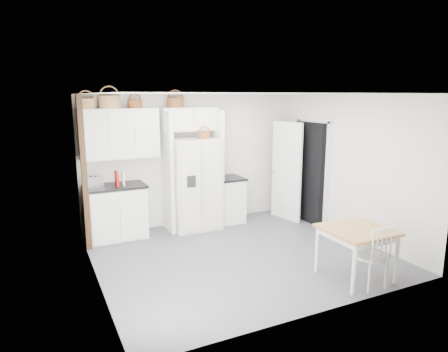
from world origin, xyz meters
TOP-DOWN VIEW (x-y plane):
  - floor at (0.00, 0.00)m, footprint 4.50×4.50m
  - ceiling at (0.00, 0.00)m, footprint 4.50×4.50m
  - wall_back at (0.00, 2.00)m, footprint 4.50×0.00m
  - wall_left at (-2.25, 0.00)m, footprint 0.00×4.00m
  - wall_right at (2.25, 0.00)m, footprint 0.00×4.00m
  - refrigerator at (-0.15, 1.62)m, footprint 0.92×0.74m
  - base_cab_left at (-1.65, 1.70)m, footprint 1.02×0.65m
  - base_cab_right at (0.64, 1.70)m, footprint 0.51×0.61m
  - dining_table at (1.10, -1.45)m, footprint 0.90×0.90m
  - windsor_chair at (1.07, -1.75)m, footprint 0.43×0.39m
  - counter_left at (-1.65, 1.70)m, footprint 1.07×0.69m
  - counter_right at (0.64, 1.70)m, footprint 0.55×0.65m
  - toaster at (-2.03, 1.62)m, footprint 0.33×0.24m
  - cookbook_red at (-1.63, 1.62)m, footprint 0.05×0.18m
  - cookbook_cream at (-1.51, 1.62)m, footprint 0.04×0.15m
  - basket_upper_a at (-2.03, 1.83)m, footprint 0.31×0.31m
  - basket_upper_b at (-1.64, 1.83)m, footprint 0.38×0.38m
  - basket_upper_c at (-1.20, 1.83)m, footprint 0.25×0.25m
  - basket_bridge_a at (-0.43, 1.83)m, footprint 0.33×0.33m
  - basket_fridge_b at (0.03, 1.52)m, footprint 0.23×0.23m
  - upper_cabinet at (-1.50, 1.83)m, footprint 1.40×0.34m
  - bridge_cabinet at (-0.15, 1.83)m, footprint 1.12×0.34m
  - fridge_panel_left at (-0.66, 1.70)m, footprint 0.08×0.60m
  - fridge_panel_right at (0.36, 1.70)m, footprint 0.08×0.60m
  - trim_post at (-2.20, 1.35)m, footprint 0.09×0.09m
  - doorway_void at (2.16, 1.00)m, footprint 0.18×0.85m
  - door_slab at (1.80, 1.33)m, footprint 0.21×0.79m

SIDE VIEW (x-z plane):
  - floor at x=0.00m, z-range 0.00..0.00m
  - dining_table at x=1.10m, z-range 0.00..0.74m
  - windsor_chair at x=1.07m, z-range 0.00..0.87m
  - base_cab_right at x=0.64m, z-range 0.00..0.89m
  - base_cab_left at x=-1.65m, z-range 0.00..0.95m
  - refrigerator at x=-0.15m, z-range 0.00..1.77m
  - counter_right at x=0.64m, z-range 0.89..0.93m
  - counter_left at x=-1.65m, z-range 0.95..0.99m
  - doorway_void at x=2.16m, z-range 0.00..2.05m
  - door_slab at x=1.80m, z-range 0.00..2.05m
  - toaster at x=-2.03m, z-range 0.99..1.20m
  - cookbook_cream at x=-1.51m, z-range 0.99..1.22m
  - cookbook_red at x=-1.63m, z-range 0.99..1.26m
  - fridge_panel_left at x=-0.66m, z-range 0.00..2.30m
  - fridge_panel_right at x=0.36m, z-range 0.00..2.30m
  - wall_back at x=0.00m, z-range -0.95..3.55m
  - wall_left at x=-2.25m, z-range -0.70..3.30m
  - wall_right at x=2.25m, z-range -0.70..3.30m
  - trim_post at x=-2.20m, z-range 0.00..2.60m
  - basket_fridge_b at x=0.03m, z-range 1.77..1.90m
  - upper_cabinet at x=-1.50m, z-range 1.45..2.35m
  - bridge_cabinet at x=-0.15m, z-range 1.90..2.35m
  - basket_upper_c at x=-1.20m, z-range 2.35..2.49m
  - basket_upper_a at x=-2.03m, z-range 2.35..2.52m
  - basket_bridge_a at x=-0.43m, z-range 2.35..2.54m
  - basket_upper_b at x=-1.64m, z-range 2.35..2.57m
  - ceiling at x=0.00m, z-range 2.60..2.60m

